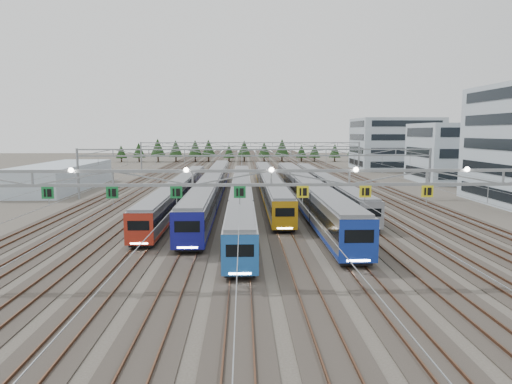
{
  "coord_description": "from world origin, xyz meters",
  "views": [
    {
      "loc": [
        -2.02,
        -32.25,
        10.54
      ],
      "look_at": [
        -0.48,
        21.08,
        3.5
      ],
      "focal_mm": 32.0,
      "sensor_mm": 36.0,
      "label": 1
    }
  ],
  "objects_px": {
    "train_f": "(324,185)",
    "depot_bldg_north": "(395,144)",
    "train_a": "(180,191)",
    "west_shed": "(61,176)",
    "gantry_far": "(251,148)",
    "gantry_mid": "(256,158)",
    "train_c": "(241,195)",
    "depot_bldg_mid": "(451,153)",
    "train_b": "(213,185)",
    "train_d": "(269,184)",
    "gantry_near": "(271,181)",
    "train_e": "(305,191)"
  },
  "relations": [
    {
      "from": "train_f",
      "to": "train_d",
      "type": "bearing_deg",
      "value": 170.14
    },
    {
      "from": "train_b",
      "to": "gantry_near",
      "type": "height_order",
      "value": "gantry_near"
    },
    {
      "from": "train_a",
      "to": "depot_bldg_mid",
      "type": "bearing_deg",
      "value": 28.0
    },
    {
      "from": "train_c",
      "to": "gantry_mid",
      "type": "distance_m",
      "value": 11.35
    },
    {
      "from": "train_f",
      "to": "depot_bldg_mid",
      "type": "xyz_separation_m",
      "value": [
        30.59,
        21.5,
        4.23
      ]
    },
    {
      "from": "train_b",
      "to": "gantry_far",
      "type": "distance_m",
      "value": 46.46
    },
    {
      "from": "gantry_near",
      "to": "depot_bldg_mid",
      "type": "distance_m",
      "value": 75.52
    },
    {
      "from": "depot_bldg_mid",
      "to": "gantry_near",
      "type": "bearing_deg",
      "value": -123.69
    },
    {
      "from": "train_f",
      "to": "depot_bldg_north",
      "type": "bearing_deg",
      "value": 61.48
    },
    {
      "from": "train_c",
      "to": "depot_bldg_mid",
      "type": "xyz_separation_m",
      "value": [
        44.09,
        32.93,
        4.17
      ]
    },
    {
      "from": "gantry_mid",
      "to": "gantry_far",
      "type": "distance_m",
      "value": 45.0
    },
    {
      "from": "gantry_mid",
      "to": "depot_bldg_north",
      "type": "distance_m",
      "value": 69.33
    },
    {
      "from": "train_f",
      "to": "gantry_far",
      "type": "distance_m",
      "value": 45.43
    },
    {
      "from": "train_d",
      "to": "gantry_far",
      "type": "xyz_separation_m",
      "value": [
        -2.25,
        42.23,
        4.38
      ]
    },
    {
      "from": "train_f",
      "to": "gantry_near",
      "type": "relative_size",
      "value": 0.99
    },
    {
      "from": "train_f",
      "to": "gantry_near",
      "type": "distance_m",
      "value": 43.15
    },
    {
      "from": "train_f",
      "to": "gantry_far",
      "type": "height_order",
      "value": "gantry_far"
    },
    {
      "from": "gantry_far",
      "to": "gantry_mid",
      "type": "bearing_deg",
      "value": -90.0
    },
    {
      "from": "train_a",
      "to": "train_e",
      "type": "height_order",
      "value": "train_e"
    },
    {
      "from": "gantry_far",
      "to": "depot_bldg_north",
      "type": "height_order",
      "value": "depot_bldg_north"
    },
    {
      "from": "train_a",
      "to": "train_b",
      "type": "xyz_separation_m",
      "value": [
        4.5,
        4.74,
        0.21
      ]
    },
    {
      "from": "train_b",
      "to": "train_e",
      "type": "xyz_separation_m",
      "value": [
        13.5,
        -7.72,
        0.08
      ]
    },
    {
      "from": "train_a",
      "to": "train_c",
      "type": "height_order",
      "value": "train_c"
    },
    {
      "from": "train_d",
      "to": "train_e",
      "type": "relative_size",
      "value": 0.97
    },
    {
      "from": "depot_bldg_north",
      "to": "west_shed",
      "type": "xyz_separation_m",
      "value": [
        -76.81,
        -42.69,
        -4.87
      ]
    },
    {
      "from": "train_f",
      "to": "west_shed",
      "type": "bearing_deg",
      "value": 165.68
    },
    {
      "from": "train_e",
      "to": "west_shed",
      "type": "height_order",
      "value": "west_shed"
    },
    {
      "from": "train_d",
      "to": "depot_bldg_mid",
      "type": "relative_size",
      "value": 3.68
    },
    {
      "from": "depot_bldg_north",
      "to": "west_shed",
      "type": "height_order",
      "value": "depot_bldg_north"
    },
    {
      "from": "gantry_near",
      "to": "gantry_far",
      "type": "height_order",
      "value": "gantry_near"
    },
    {
      "from": "train_f",
      "to": "depot_bldg_north",
      "type": "distance_m",
      "value": 62.49
    },
    {
      "from": "gantry_mid",
      "to": "west_shed",
      "type": "xyz_separation_m",
      "value": [
        -35.83,
        13.23,
        -4.08
      ]
    },
    {
      "from": "train_d",
      "to": "train_f",
      "type": "distance_m",
      "value": 9.14
    },
    {
      "from": "train_b",
      "to": "train_f",
      "type": "relative_size",
      "value": 1.21
    },
    {
      "from": "depot_bldg_north",
      "to": "gantry_far",
      "type": "bearing_deg",
      "value": -165.08
    },
    {
      "from": "train_a",
      "to": "depot_bldg_mid",
      "type": "relative_size",
      "value": 3.39
    },
    {
      "from": "train_c",
      "to": "train_f",
      "type": "distance_m",
      "value": 17.69
    },
    {
      "from": "gantry_mid",
      "to": "depot_bldg_mid",
      "type": "height_order",
      "value": "depot_bldg_mid"
    },
    {
      "from": "train_a",
      "to": "train_c",
      "type": "xyz_separation_m",
      "value": [
        9.0,
        -4.7,
        0.03
      ]
    },
    {
      "from": "train_c",
      "to": "west_shed",
      "type": "relative_size",
      "value": 2.09
    },
    {
      "from": "train_d",
      "to": "depot_bldg_north",
      "type": "relative_size",
      "value": 2.68
    },
    {
      "from": "train_a",
      "to": "gantry_far",
      "type": "relative_size",
      "value": 0.96
    },
    {
      "from": "depot_bldg_mid",
      "to": "train_a",
      "type": "bearing_deg",
      "value": -152.0
    },
    {
      "from": "train_c",
      "to": "gantry_near",
      "type": "relative_size",
      "value": 1.11
    },
    {
      "from": "gantry_near",
      "to": "depot_bldg_mid",
      "type": "relative_size",
      "value": 3.52
    },
    {
      "from": "train_a",
      "to": "west_shed",
      "type": "distance_m",
      "value": 30.92
    },
    {
      "from": "gantry_mid",
      "to": "train_d",
      "type": "bearing_deg",
      "value": 50.95
    },
    {
      "from": "west_shed",
      "to": "train_e",
      "type": "bearing_deg",
      "value": -27.03
    },
    {
      "from": "train_e",
      "to": "depot_bldg_mid",
      "type": "relative_size",
      "value": 3.8
    },
    {
      "from": "train_a",
      "to": "depot_bldg_mid",
      "type": "distance_m",
      "value": 60.28
    }
  ]
}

